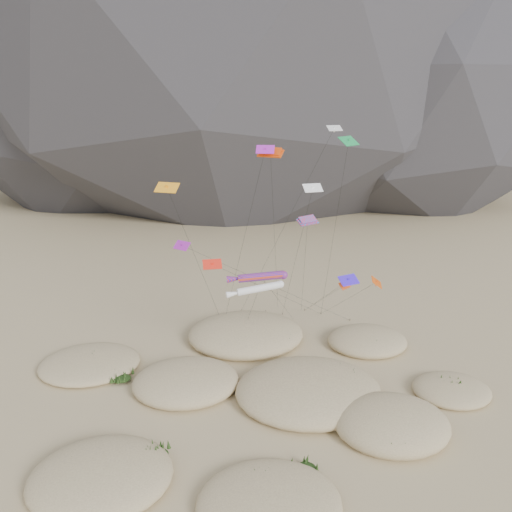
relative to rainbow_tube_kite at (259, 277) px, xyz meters
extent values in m
plane|color=#CCB789|center=(2.43, -10.43, -11.86)|extent=(500.00, 500.00, 0.00)
ellipsoid|color=#2B2B30|center=(-34.57, 112.57, 32.14)|extent=(136.20, 127.83, 116.00)
ellipsoid|color=black|center=(58.43, 99.57, 26.14)|extent=(130.55, 126.41, 100.00)
ellipsoid|color=#CCB789|center=(-15.77, -17.89, -11.19)|extent=(12.55, 10.67, 2.98)
ellipsoid|color=#CCB789|center=(-1.61, -22.15, -11.37)|extent=(12.06, 10.25, 2.19)
ellipsoid|color=#CCB789|center=(11.92, -13.68, -11.05)|extent=(11.68, 9.93, 3.58)
ellipsoid|color=#CCB789|center=(-8.82, -3.70, -11.14)|extent=(12.29, 10.44, 3.17)
ellipsoid|color=#CCB789|center=(4.80, -7.07, -11.05)|extent=(16.39, 13.93, 3.59)
ellipsoid|color=#CCB789|center=(21.03, -8.10, -11.42)|extent=(8.80, 7.48, 1.94)
ellipsoid|color=#CCB789|center=(-0.96, 7.19, -11.03)|extent=(15.78, 13.41, 3.68)
ellipsoid|color=#CCB789|center=(15.15, 3.93, -11.25)|extent=(10.67, 9.07, 2.72)
ellipsoid|color=#CCB789|center=(-20.80, 2.03, -11.39)|extent=(12.30, 10.46, 2.07)
ellipsoid|color=black|center=(-16.66, -16.05, -10.96)|extent=(3.09, 2.64, 0.93)
ellipsoid|color=black|center=(-11.08, -15.73, -11.06)|extent=(2.02, 1.72, 0.60)
ellipsoid|color=black|center=(-2.19, -19.73, -11.26)|extent=(2.89, 2.48, 0.87)
ellipsoid|color=black|center=(2.11, -18.65, -11.36)|extent=(2.06, 1.77, 0.62)
ellipsoid|color=black|center=(11.08, -14.26, -10.86)|extent=(3.12, 2.67, 0.94)
ellipsoid|color=black|center=(11.63, -17.07, -11.06)|extent=(2.59, 2.22, 0.78)
ellipsoid|color=black|center=(-8.30, -4.79, -11.06)|extent=(2.78, 2.38, 0.83)
ellipsoid|color=black|center=(-6.47, -4.35, -11.16)|extent=(2.00, 1.71, 0.60)
ellipsoid|color=black|center=(4.74, -5.28, -10.76)|extent=(3.43, 2.94, 1.03)
ellipsoid|color=black|center=(9.17, -5.09, -10.86)|extent=(2.91, 2.49, 0.87)
ellipsoid|color=black|center=(4.62, -7.24, -10.96)|extent=(2.52, 2.16, 0.76)
ellipsoid|color=black|center=(20.95, -7.77, -11.26)|extent=(2.49, 2.13, 0.75)
ellipsoid|color=black|center=(0.22, 5.84, -10.86)|extent=(2.81, 2.41, 0.84)
ellipsoid|color=black|center=(3.57, 4.34, -10.96)|extent=(2.77, 2.37, 0.83)
ellipsoid|color=black|center=(16.75, 2.17, -11.16)|extent=(2.69, 2.30, 0.81)
ellipsoid|color=black|center=(14.18, 2.28, -11.26)|extent=(1.94, 1.66, 0.58)
ellipsoid|color=black|center=(-20.20, 2.79, -11.36)|extent=(2.02, 1.73, 0.60)
ellipsoid|color=black|center=(-16.37, -1.71, -11.46)|extent=(2.17, 1.85, 0.65)
cylinder|color=#3F2D1E|center=(-1.93, 11.92, -11.71)|extent=(0.08, 0.08, 0.30)
cylinder|color=#3F2D1E|center=(2.87, 15.83, -11.71)|extent=(0.08, 0.08, 0.30)
cylinder|color=#3F2D1E|center=(5.30, 14.63, -11.71)|extent=(0.08, 0.08, 0.30)
cylinder|color=#3F2D1E|center=(8.99, 15.69, -11.71)|extent=(0.08, 0.08, 0.30)
cylinder|color=#3F2D1E|center=(11.21, 14.17, -11.71)|extent=(0.08, 0.08, 0.30)
cylinder|color=#3F2D1E|center=(-2.03, 12.73, -11.71)|extent=(0.08, 0.08, 0.30)
cylinder|color=#3F2D1E|center=(14.95, 11.41, -11.71)|extent=(0.08, 0.08, 0.30)
cylinder|color=#3F2D1E|center=(-3.86, 11.75, -11.71)|extent=(0.08, 0.08, 0.30)
cylinder|color=#E54318|center=(0.24, -0.04, 0.03)|extent=(5.43, 1.56, 1.52)
sphere|color=#E54318|center=(2.87, -0.33, 0.25)|extent=(1.02, 1.02, 1.02)
cone|color=#E54318|center=(-2.65, 0.29, -0.23)|extent=(2.28, 1.11, 1.09)
cylinder|color=black|center=(3.46, 6.41, -5.91)|extent=(6.46, 12.93, 11.91)
cylinder|color=white|center=(-0.20, -2.26, -0.53)|extent=(5.19, 1.80, 1.17)
sphere|color=white|center=(2.29, -1.77, -0.33)|extent=(0.85, 0.85, 0.85)
cone|color=white|center=(-2.95, -2.81, -0.79)|extent=(2.18, 1.12, 0.87)
cylinder|color=black|center=(-0.50, 4.32, -6.20)|extent=(0.61, 13.17, 11.34)
cube|color=#D5420B|center=(1.71, 3.38, 13.84)|extent=(3.17, 2.55, 0.87)
cube|color=#D5420B|center=(1.71, 3.38, 14.07)|extent=(2.64, 2.09, 0.85)
cylinder|color=black|center=(3.37, 10.40, 0.99)|extent=(3.34, 14.06, 25.71)
cube|color=#FA1A34|center=(5.21, -1.77, 7.00)|extent=(2.71, 2.14, 0.69)
cube|color=#FA1A34|center=(5.21, -1.77, 7.23)|extent=(2.27, 1.76, 0.68)
cylinder|color=black|center=(6.84, 7.07, -2.43)|extent=(3.29, 17.69, 18.88)
cube|color=silver|center=(8.85, 2.46, 16.65)|extent=(1.84, 1.25, 0.59)
cube|color=silver|center=(8.85, 2.46, 16.50)|extent=(0.23, 0.20, 0.59)
cylinder|color=black|center=(3.41, 7.60, 2.42)|extent=(10.92, 10.30, 28.47)
cube|color=purple|center=(-8.70, -0.42, 4.25)|extent=(2.08, 1.94, 0.81)
cube|color=purple|center=(-8.70, -0.42, 4.10)|extent=(0.35, 0.36, 0.64)
cylinder|color=black|center=(3.13, 5.50, -3.78)|extent=(23.67, 11.86, 16.08)
cube|color=#169447|center=(10.87, 3.45, 15.12)|extent=(2.92, 2.77, 0.99)
cube|color=#169447|center=(10.87, 3.45, 14.97)|extent=(0.43, 0.42, 0.91)
cylinder|color=black|center=(11.04, 8.81, 1.66)|extent=(0.36, 10.74, 26.94)
cube|color=#3D1BED|center=(9.43, -4.47, 0.94)|extent=(2.51, 1.89, 0.80)
cube|color=#3D1BED|center=(9.43, -4.47, 0.79)|extent=(0.33, 0.30, 0.77)
cylinder|color=black|center=(9.21, 5.61, -5.44)|extent=(0.47, 20.17, 12.77)
cube|color=#E34915|center=(9.34, -3.36, -0.10)|extent=(1.65, 1.51, 0.69)
cube|color=#E34915|center=(9.34, -3.36, -0.25)|extent=(0.30, 0.31, 0.51)
cylinder|color=black|center=(9.16, 6.16, -5.95)|extent=(0.37, 19.06, 11.73)
cube|color=#B421C4|center=(1.05, 2.94, 14.33)|extent=(2.26, 1.44, 0.88)
cube|color=#B421C4|center=(1.05, 2.94, 14.18)|extent=(0.31, 0.34, 0.70)
cylinder|color=black|center=(-1.41, 7.35, 1.26)|extent=(4.94, 8.84, 26.15)
cube|color=#FC9E1A|center=(-10.07, 0.88, 10.56)|extent=(2.94, 2.27, 0.93)
cube|color=#FC9E1A|center=(-10.07, 0.88, 10.41)|extent=(0.38, 0.35, 0.90)
cylinder|color=black|center=(-6.96, 6.31, -0.62)|extent=(6.24, 10.90, 22.38)
cube|color=red|center=(-5.42, -4.25, 3.24)|extent=(2.07, 1.13, 0.84)
cube|color=red|center=(-5.42, -4.25, 3.09)|extent=(0.26, 0.30, 0.67)
cylinder|color=black|center=(2.89, 4.96, -4.28)|extent=(16.66, 18.44, 15.07)
cube|color=#F9560D|center=(13.26, -2.76, -0.14)|extent=(1.65, 2.38, 0.81)
cube|color=#F9560D|center=(13.26, -2.76, -0.29)|extent=(0.29, 0.31, 0.74)
cylinder|color=black|center=(12.24, 5.71, -5.98)|extent=(2.08, 16.94, 11.69)
cube|color=white|center=(6.46, 1.85, 10.02)|extent=(2.38, 1.51, 0.82)
cube|color=white|center=(6.46, 1.85, 9.87)|extent=(0.30, 0.28, 0.76)
cylinder|color=black|center=(5.88, 8.24, -0.90)|extent=(1.19, 12.80, 21.84)
camera|label=1|loc=(-6.09, -54.14, 20.58)|focal=35.00mm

